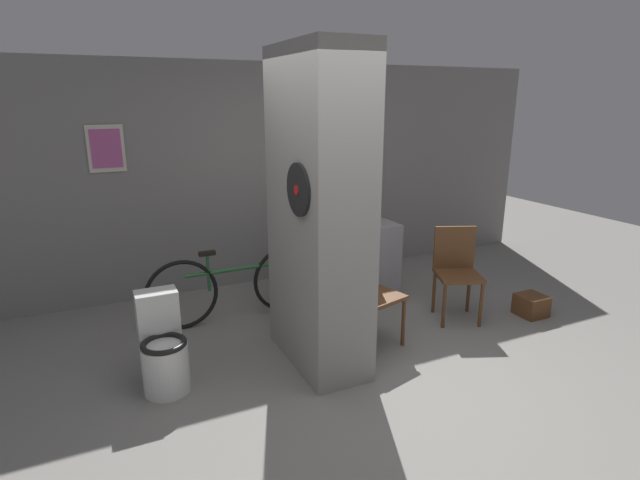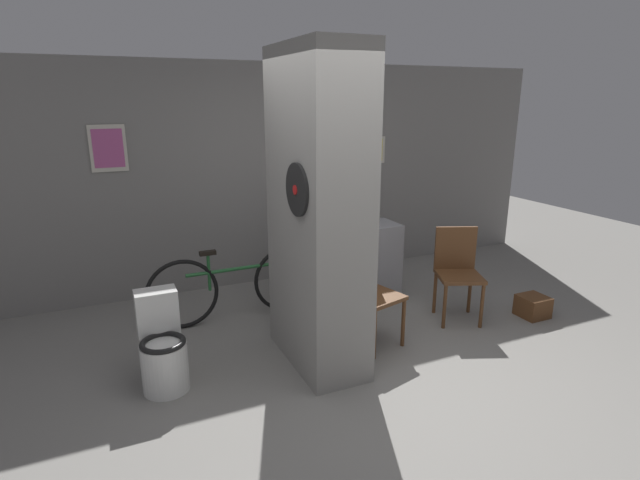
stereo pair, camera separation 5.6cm
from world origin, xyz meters
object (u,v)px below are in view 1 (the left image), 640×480
at_px(toilet, 163,350).
at_px(bicycle, 236,285).
at_px(chair_near_pillar, 369,288).
at_px(bottle_tall, 331,218).
at_px(chair_by_doorway, 457,268).

distance_m(toilet, bicycle, 1.30).
bearing_deg(chair_near_pillar, bottle_tall, 70.81).
bearing_deg(chair_near_pillar, bicycle, 119.60).
xyz_separation_m(toilet, bottle_tall, (1.91, 0.91, 0.66)).
height_order(bicycle, bottle_tall, bottle_tall).
distance_m(chair_by_doorway, bicycle, 2.25).
distance_m(toilet, chair_by_doorway, 2.93).
bearing_deg(chair_near_pillar, chair_by_doorway, -9.22).
distance_m(toilet, chair_near_pillar, 1.85).
bearing_deg(toilet, bicycle, 48.48).
height_order(chair_near_pillar, bottle_tall, bottle_tall).
bearing_deg(bottle_tall, chair_by_doorway, -39.24).
relative_size(toilet, chair_near_pillar, 0.79).
xyz_separation_m(chair_near_pillar, chair_by_doorway, (1.09, 0.11, 0.00)).
height_order(chair_by_doorway, bicycle, chair_by_doorway).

